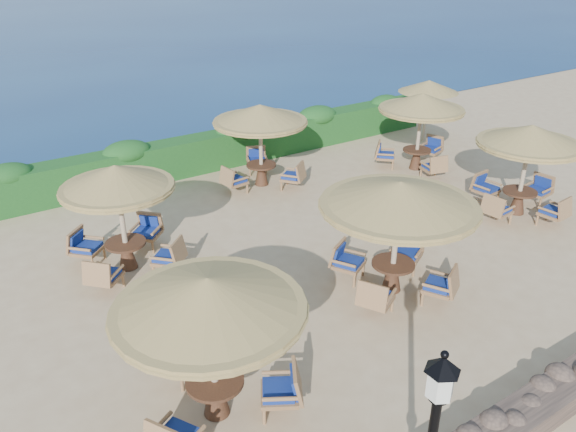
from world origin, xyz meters
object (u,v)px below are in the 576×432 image
(cafe_set_1, at_px, (398,212))
(extra_parasol, at_px, (429,86))
(cafe_set_5, at_px, (421,115))
(cafe_set_4, at_px, (260,127))
(cafe_set_0, at_px, (210,317))
(cafe_set_2, at_px, (527,153))
(cafe_set_3, at_px, (119,201))

(cafe_set_1, bearing_deg, extra_parasol, 40.35)
(cafe_set_5, bearing_deg, cafe_set_4, 161.47)
(cafe_set_1, bearing_deg, cafe_set_4, 83.59)
(extra_parasol, xyz_separation_m, cafe_set_1, (-8.50, -7.22, -0.21))
(extra_parasol, relative_size, cafe_set_0, 0.79)
(cafe_set_0, height_order, cafe_set_4, same)
(extra_parasol, xyz_separation_m, cafe_set_0, (-13.50, -8.35, -0.21))
(cafe_set_2, xyz_separation_m, cafe_set_5, (0.16, 4.22, 0.08))
(extra_parasol, relative_size, cafe_set_5, 0.84)
(cafe_set_2, distance_m, cafe_set_3, 10.97)
(cafe_set_0, distance_m, cafe_set_3, 5.40)
(cafe_set_4, bearing_deg, extra_parasol, 2.17)
(cafe_set_5, bearing_deg, cafe_set_0, -150.19)
(extra_parasol, xyz_separation_m, cafe_set_5, (-2.50, -2.04, -0.24))
(cafe_set_1, bearing_deg, cafe_set_5, 40.77)
(cafe_set_3, xyz_separation_m, cafe_set_5, (10.63, 0.93, 0.16))
(extra_parasol, distance_m, cafe_set_1, 11.16)
(extra_parasol, bearing_deg, cafe_set_1, -139.65)
(cafe_set_0, relative_size, cafe_set_2, 1.06)
(cafe_set_0, distance_m, cafe_set_2, 11.04)
(cafe_set_1, xyz_separation_m, cafe_set_2, (5.84, 0.95, -0.11))
(cafe_set_4, bearing_deg, cafe_set_3, -153.64)
(cafe_set_3, height_order, cafe_set_5, same)
(cafe_set_2, xyz_separation_m, cafe_set_3, (-10.47, 3.30, -0.07))
(cafe_set_3, distance_m, cafe_set_5, 10.67)
(cafe_set_0, height_order, cafe_set_1, same)
(cafe_set_0, relative_size, cafe_set_1, 0.89)
(extra_parasol, height_order, cafe_set_2, cafe_set_2)
(cafe_set_2, bearing_deg, extra_parasol, 66.99)
(cafe_set_1, distance_m, cafe_set_5, 7.93)
(cafe_set_3, relative_size, cafe_set_5, 0.92)
(cafe_set_2, bearing_deg, cafe_set_1, -170.71)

